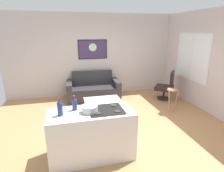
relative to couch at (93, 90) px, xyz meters
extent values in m
cube|color=tan|center=(0.35, -1.94, -0.31)|extent=(6.40, 6.40, 0.04)
cube|color=beige|center=(0.35, 0.49, 1.11)|extent=(6.40, 0.05, 2.80)
cube|color=beige|center=(2.97, -1.64, 1.11)|extent=(0.05, 6.40, 2.80)
cube|color=#302F33|center=(0.00, -0.04, -0.08)|extent=(1.43, 0.95, 0.43)
cube|color=#302F33|center=(0.02, 0.31, 0.37)|extent=(1.39, 0.23, 0.46)
cube|color=#302F33|center=(-0.78, 0.00, 0.01)|extent=(0.23, 0.89, 0.61)
cube|color=#302F33|center=(0.78, -0.09, 0.01)|extent=(0.23, 0.89, 0.61)
cube|color=silver|center=(0.07, -1.19, 0.09)|extent=(1.00, 0.53, 0.02)
cylinder|color=#232326|center=(-0.38, -1.42, -0.11)|extent=(0.03, 0.03, 0.37)
cylinder|color=#232326|center=(0.52, -1.42, -0.11)|extent=(0.03, 0.03, 0.37)
cylinder|color=#232326|center=(-0.38, -0.97, -0.11)|extent=(0.03, 0.03, 0.37)
cylinder|color=#232326|center=(0.52, -0.97, -0.11)|extent=(0.03, 0.03, 0.37)
cylinder|color=black|center=(2.28, -0.68, -0.27)|extent=(0.42, 0.42, 0.04)
cylinder|color=black|center=(2.28, -0.68, -0.07)|extent=(0.06, 0.06, 0.36)
cube|color=black|center=(2.28, -0.68, 0.10)|extent=(0.82, 0.82, 0.10)
cube|color=black|center=(2.46, -0.81, 0.41)|extent=(0.42, 0.53, 0.52)
cylinder|color=#A97453|center=(1.98, -1.64, 0.36)|extent=(0.29, 0.29, 0.03)
cylinder|color=#A97453|center=(1.98, -1.52, 0.02)|extent=(0.04, 0.12, 0.63)
cylinder|color=#A97453|center=(1.87, -1.71, 0.02)|extent=(0.12, 0.09, 0.63)
cylinder|color=#A97453|center=(2.08, -1.71, 0.02)|extent=(0.12, 0.09, 0.63)
cube|color=silver|center=(-0.49, -3.06, 0.15)|extent=(1.49, 0.67, 0.89)
cube|color=black|center=(-0.22, -3.06, 0.60)|extent=(0.60, 0.52, 0.01)
cylinder|color=#2D2D2D|center=(-0.39, -3.20, 0.61)|extent=(0.11, 0.11, 0.01)
cylinder|color=#2D2D2D|center=(-0.05, -3.20, 0.61)|extent=(0.11, 0.11, 0.01)
cylinder|color=#2D2D2D|center=(-0.39, -2.92, 0.61)|extent=(0.11, 0.11, 0.01)
cylinder|color=#2D2D2D|center=(-0.05, -2.92, 0.61)|extent=(0.11, 0.11, 0.01)
cylinder|color=navy|center=(-1.00, -3.08, 0.71)|extent=(0.09, 0.09, 0.22)
cone|color=navy|center=(-1.00, -3.08, 0.85)|extent=(0.08, 0.08, 0.07)
cylinder|color=red|center=(-1.00, -3.08, 0.90)|extent=(0.03, 0.03, 0.03)
cylinder|color=navy|center=(-0.76, -2.91, 0.69)|extent=(0.09, 0.09, 0.19)
cone|color=navy|center=(-0.76, -2.91, 0.81)|extent=(0.08, 0.08, 0.06)
cylinder|color=red|center=(-0.76, -2.91, 0.85)|extent=(0.03, 0.03, 0.02)
cylinder|color=silver|center=(-0.51, -3.07, 0.60)|extent=(0.15, 0.15, 0.01)
cylinder|color=silver|center=(-0.51, -3.07, 0.66)|extent=(0.28, 0.28, 0.12)
cube|color=black|center=(0.09, 0.45, 1.31)|extent=(1.00, 0.01, 0.66)
cube|color=#44325D|center=(0.09, 0.44, 1.31)|extent=(0.95, 0.02, 0.61)
cylinder|color=beige|center=(0.09, 0.43, 1.38)|extent=(0.27, 0.01, 0.27)
cube|color=silver|center=(2.94, -1.04, 1.15)|extent=(0.02, 1.52, 1.45)
cube|color=white|center=(2.93, -1.04, 1.15)|extent=(0.01, 1.44, 1.37)
cube|color=silver|center=(2.92, -1.04, 1.15)|extent=(0.01, 0.04, 1.37)
camera|label=1|loc=(-0.87, -6.05, 1.95)|focal=30.13mm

